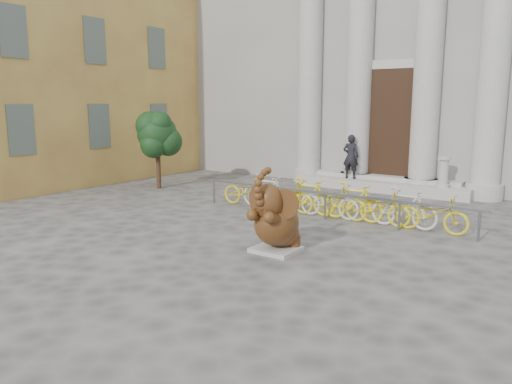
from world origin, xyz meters
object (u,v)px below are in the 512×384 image
Objects in this scene: bike_rack at (329,199)px; pedestrian at (351,157)px; elephant_statue at (275,221)px; tree at (157,135)px.

bike_rack is 4.85m from pedestrian.
elephant_statue is at bearing -81.64° from bike_rack.
tree is (-7.63, 4.17, 1.27)m from elephant_statue.
bike_rack is 7.29m from tree.
tree reaches higher than elephant_statue.
elephant_statue is 8.79m from tree.
bike_rack is 5.08× the size of pedestrian.
bike_rack is at bearing 98.79° from elephant_statue.
elephant_statue is 0.22× the size of bike_rack.
pedestrian is (-1.46, 4.58, 0.65)m from bike_rack.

